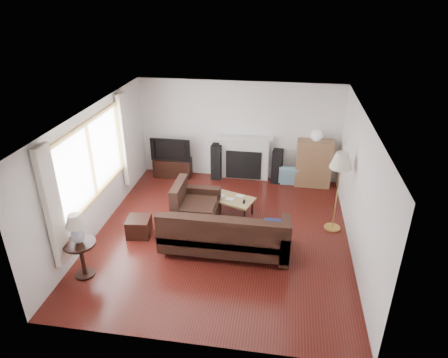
% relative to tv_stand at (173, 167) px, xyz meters
% --- Properties ---
extents(room, '(5.10, 5.60, 2.54)m').
position_rel_tv_stand_xyz_m(room, '(1.70, -2.50, 1.01)').
color(room, '#4E1611').
rests_on(room, ground).
extents(window, '(0.12, 2.74, 1.54)m').
position_rel_tv_stand_xyz_m(window, '(-0.75, -2.70, 1.31)').
color(window, olive).
rests_on(window, room).
extents(curtain_near, '(0.10, 0.35, 2.10)m').
position_rel_tv_stand_xyz_m(curtain_near, '(-0.70, -4.22, 1.16)').
color(curtain_near, silver).
rests_on(curtain_near, room).
extents(curtain_far, '(0.10, 0.35, 2.10)m').
position_rel_tv_stand_xyz_m(curtain_far, '(-0.70, -1.18, 1.16)').
color(curtain_far, silver).
rests_on(curtain_far, room).
extents(fireplace, '(1.40, 0.26, 1.15)m').
position_rel_tv_stand_xyz_m(fireplace, '(1.85, 0.14, 0.34)').
color(fireplace, white).
rests_on(fireplace, room).
extents(tv_stand, '(0.95, 0.43, 0.47)m').
position_rel_tv_stand_xyz_m(tv_stand, '(0.00, 0.00, 0.00)').
color(tv_stand, black).
rests_on(tv_stand, ground).
extents(television, '(1.02, 0.13, 0.59)m').
position_rel_tv_stand_xyz_m(television, '(0.00, 0.00, 0.53)').
color(television, black).
rests_on(television, tv_stand).
extents(speaker_left, '(0.27, 0.32, 0.91)m').
position_rel_tv_stand_xyz_m(speaker_left, '(1.16, 0.05, 0.22)').
color(speaker_left, black).
rests_on(speaker_left, ground).
extents(speaker_right, '(0.27, 0.32, 0.87)m').
position_rel_tv_stand_xyz_m(speaker_right, '(2.69, 0.05, 0.20)').
color(speaker_right, black).
rests_on(speaker_right, ground).
extents(bookshelf, '(0.85, 0.40, 1.17)m').
position_rel_tv_stand_xyz_m(bookshelf, '(3.57, 0.02, 0.35)').
color(bookshelf, olive).
rests_on(bookshelf, ground).
extents(globe_lamp, '(0.28, 0.28, 0.28)m').
position_rel_tv_stand_xyz_m(globe_lamp, '(3.57, 0.02, 1.07)').
color(globe_lamp, white).
rests_on(globe_lamp, bookshelf).
extents(sectional_sofa, '(2.59, 1.89, 0.84)m').
position_rel_tv_stand_xyz_m(sectional_sofa, '(1.85, -3.01, 0.18)').
color(sectional_sofa, black).
rests_on(sectional_sofa, ground).
extents(coffee_table, '(1.13, 0.84, 0.39)m').
position_rel_tv_stand_xyz_m(coffee_table, '(1.75, -1.67, -0.04)').
color(coffee_table, '#A1854D').
rests_on(coffee_table, ground).
extents(footstool, '(0.50, 0.50, 0.38)m').
position_rel_tv_stand_xyz_m(footstool, '(0.07, -2.77, -0.05)').
color(footstool, black).
rests_on(footstool, ground).
extents(floor_lamp, '(0.48, 0.48, 1.69)m').
position_rel_tv_stand_xyz_m(floor_lamp, '(3.92, -1.93, 0.61)').
color(floor_lamp, gold).
rests_on(floor_lamp, ground).
extents(side_table, '(0.54, 0.54, 0.67)m').
position_rel_tv_stand_xyz_m(side_table, '(-0.45, -4.09, 0.10)').
color(side_table, black).
rests_on(side_table, ground).
extents(table_lamp, '(0.33, 0.33, 0.54)m').
position_rel_tv_stand_xyz_m(table_lamp, '(-0.45, -4.09, 0.71)').
color(table_lamp, silver).
rests_on(table_lamp, side_table).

